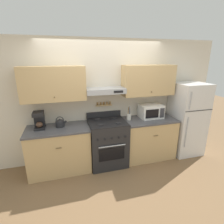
# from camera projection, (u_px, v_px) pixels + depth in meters

# --- Properties ---
(ground_plane) EXTENTS (16.00, 16.00, 0.00)m
(ground_plane) POSITION_uv_depth(u_px,v_px,m) (112.00, 171.00, 3.51)
(ground_plane) COLOR brown
(wall_back) EXTENTS (5.20, 0.46, 2.55)m
(wall_back) POSITION_uv_depth(u_px,v_px,m) (103.00, 96.00, 3.66)
(wall_back) COLOR beige
(wall_back) RESTS_ON ground_plane
(counter_left) EXTENTS (1.18, 0.66, 0.90)m
(counter_left) POSITION_uv_depth(u_px,v_px,m) (60.00, 149.00, 3.43)
(counter_left) COLOR tan
(counter_left) RESTS_ON ground_plane
(counter_right) EXTENTS (1.14, 0.66, 0.90)m
(counter_right) POSITION_uv_depth(u_px,v_px,m) (148.00, 138.00, 3.93)
(counter_right) COLOR tan
(counter_right) RESTS_ON ground_plane
(stove_range) EXTENTS (0.75, 0.70, 1.06)m
(stove_range) POSITION_uv_depth(u_px,v_px,m) (108.00, 142.00, 3.65)
(stove_range) COLOR #232326
(stove_range) RESTS_ON ground_plane
(refrigerator) EXTENTS (0.68, 0.70, 1.65)m
(refrigerator) POSITION_uv_depth(u_px,v_px,m) (187.00, 119.00, 4.03)
(refrigerator) COLOR white
(refrigerator) RESTS_ON ground_plane
(tea_kettle) EXTENTS (0.22, 0.17, 0.20)m
(tea_kettle) POSITION_uv_depth(u_px,v_px,m) (60.00, 123.00, 3.36)
(tea_kettle) COLOR #232326
(tea_kettle) RESTS_ON counter_left
(coffee_maker) EXTENTS (0.19, 0.24, 0.32)m
(coffee_maker) POSITION_uv_depth(u_px,v_px,m) (39.00, 120.00, 3.26)
(coffee_maker) COLOR black
(coffee_maker) RESTS_ON counter_left
(microwave) EXTENTS (0.49, 0.36, 0.29)m
(microwave) POSITION_uv_depth(u_px,v_px,m) (151.00, 111.00, 3.85)
(microwave) COLOR white
(microwave) RESTS_ON counter_right
(utensil_crock) EXTENTS (0.10, 0.10, 0.29)m
(utensil_crock) POSITION_uv_depth(u_px,v_px,m) (129.00, 116.00, 3.72)
(utensil_crock) COLOR silver
(utensil_crock) RESTS_ON counter_right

